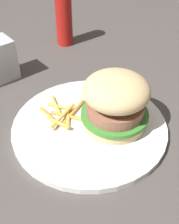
{
  "coord_description": "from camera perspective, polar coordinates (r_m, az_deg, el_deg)",
  "views": [
    {
      "loc": [
        0.24,
        -0.28,
        0.38
      ],
      "look_at": [
        -0.01,
        0.02,
        0.04
      ],
      "focal_mm": 45.9,
      "sensor_mm": 36.0,
      "label": 1
    }
  ],
  "objects": [
    {
      "name": "ground_plane",
      "position": [
        0.53,
        -0.78,
        -5.03
      ],
      "size": [
        1.6,
        1.6,
        0.0
      ],
      "primitive_type": "plane",
      "color": "#47423F"
    },
    {
      "name": "plate",
      "position": [
        0.54,
        -0.0,
        -2.89
      ],
      "size": [
        0.29,
        0.29,
        0.01
      ],
      "primitive_type": "cylinder",
      "color": "white",
      "rests_on": "ground_plane"
    },
    {
      "name": "sandwich",
      "position": [
        0.51,
        5.21,
        2.19
      ],
      "size": [
        0.13,
        0.13,
        0.1
      ],
      "color": "tan",
      "rests_on": "plate"
    },
    {
      "name": "fries_pile",
      "position": [
        0.56,
        -5.36,
        -0.38
      ],
      "size": [
        0.11,
        0.11,
        0.01
      ],
      "color": "#E5B251",
      "rests_on": "plate"
    },
    {
      "name": "ketchup_bottle",
      "position": [
        0.81,
        -5.12,
        18.11
      ],
      "size": [
        0.04,
        0.04,
        0.15
      ],
      "primitive_type": "cylinder",
      "color": "#B21914",
      "rests_on": "ground_plane"
    }
  ]
}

